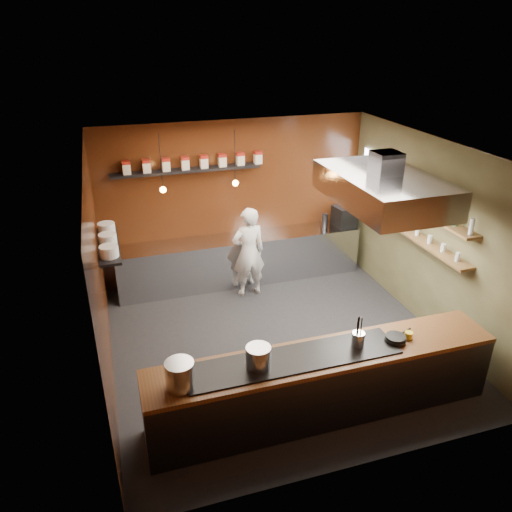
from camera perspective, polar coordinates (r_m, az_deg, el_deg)
name	(u,v)px	position (r m, az deg, el deg)	size (l,w,h in m)	color
floor	(279,343)	(7.90, 2.61, -9.86)	(5.00, 5.00, 0.00)	black
back_wall	(235,201)	(9.36, -2.40, 6.29)	(5.00, 5.00, 0.00)	#38140A
left_wall	(100,280)	(6.78, -17.45, -2.67)	(5.00, 5.00, 0.00)	#38140A
right_wall	(431,236)	(8.28, 19.35, 2.22)	(5.00, 5.00, 0.00)	#4A472A
ceiling	(283,152)	(6.64, 3.13, 11.79)	(5.00, 5.00, 0.00)	silver
window_pane	(376,181)	(9.45, 13.53, 8.34)	(1.00, 1.00, 0.00)	white
prep_counter	(241,259)	(9.46, -1.77, -0.36)	(4.60, 0.65, 0.90)	silver
pass_counter	(322,383)	(6.45, 7.60, -14.24)	(4.40, 0.72, 0.94)	#38383D
tin_shelf	(186,170)	(8.84, -7.96, 9.67)	(2.60, 0.26, 0.04)	black
plate_shelf	(109,245)	(7.66, -16.50, 1.18)	(0.30, 1.40, 0.04)	black
bottle_shelf_upper	(415,205)	(8.27, 17.67, 5.57)	(0.26, 2.80, 0.04)	brown
bottle_shelf_lower	(411,233)	(8.43, 17.26, 2.57)	(0.26, 2.80, 0.04)	brown
extractor_hood	(383,188)	(6.99, 14.34, 7.51)	(1.20, 2.00, 0.72)	#38383D
pendant_left	(163,187)	(8.16, -10.61, 7.80)	(0.10, 0.10, 0.95)	black
pendant_right	(235,180)	(8.37, -2.37, 8.66)	(0.10, 0.10, 0.95)	black
storage_tins	(195,162)	(8.83, -7.04, 10.59)	(2.43, 0.13, 0.22)	beige
plate_stacks	(108,239)	(7.63, -16.60, 1.87)	(0.26, 1.16, 0.16)	white
bottles	(416,197)	(8.23, 17.80, 6.49)	(0.06, 2.66, 0.24)	silver
wine_glasses	(411,228)	(8.40, 17.33, 3.10)	(0.07, 2.37, 0.13)	silver
stockpot_large	(180,375)	(5.58, -8.69, -13.25)	(0.32, 0.32, 0.31)	silver
stockpot_small	(258,357)	(5.80, 0.27, -11.50)	(0.29, 0.29, 0.27)	#B1B3B8
utensil_crock	(358,340)	(6.26, 11.58, -9.36)	(0.16, 0.16, 0.20)	#B8BBC0
frying_pan	(396,338)	(6.52, 15.67, -9.03)	(0.42, 0.27, 0.07)	black
butter_jar	(409,335)	(6.63, 17.04, -8.66)	(0.10, 0.10, 0.09)	gold
espresso_machine	(344,216)	(9.89, 10.07, 4.51)	(0.40, 0.38, 0.40)	black
chef	(249,252)	(8.83, -0.86, 0.43)	(0.61, 0.40, 1.67)	white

